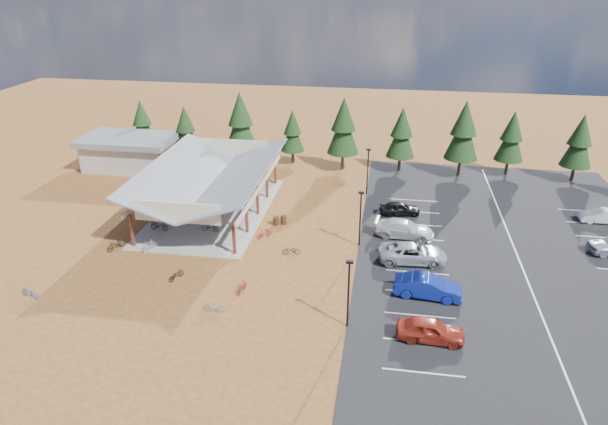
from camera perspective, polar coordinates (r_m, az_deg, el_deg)
The scene contains 41 objects.
ground at distance 47.05m, azimuth -0.46°, elevation -4.14°, with size 140.00×140.00×0.00m, color brown.
asphalt_lot at distance 50.51m, azimuth 21.37°, elevation -3.82°, with size 27.00×44.00×0.04m, color black.
concrete_pad at distance 55.40m, azimuth -9.49°, elevation 0.18°, with size 10.60×18.60×0.10m, color gray.
bike_pavilion at distance 53.98m, azimuth -9.77°, elevation 3.84°, with size 11.65×19.40×4.97m.
outbuilding at distance 69.47m, azimuth -17.88°, elevation 6.12°, with size 11.00×7.00×3.90m.
lamp_post_0 at distance 36.46m, azimuth 4.71°, elevation -8.05°, with size 0.50×0.25×5.14m.
lamp_post_1 at distance 47.02m, azimuth 5.95°, elevation -0.24°, with size 0.50×0.25×5.14m.
lamp_post_2 at distance 58.14m, azimuth 6.73°, elevation 4.65°, with size 0.50×0.25×5.14m.
trash_bin_0 at distance 51.83m, azimuth -2.16°, elevation -0.76°, with size 0.60×0.60×0.90m, color #412417.
trash_bin_1 at distance 51.65m, azimuth -2.95°, elevation -0.86°, with size 0.60×0.60×0.90m, color #412417.
pine_0 at distance 73.25m, azimuth -16.67°, elevation 9.15°, with size 3.11×3.11×7.25m.
pine_1 at distance 69.11m, azimuth -12.37°, elevation 8.67°, with size 3.07×3.07×7.15m.
pine_2 at distance 66.59m, azimuth -6.69°, elevation 9.55°, with size 3.91×3.91×9.11m.
pine_3 at distance 67.15m, azimuth -1.21°, elevation 8.58°, with size 2.91×2.91×6.78m.
pine_4 at distance 64.66m, azimuth 4.19°, elevation 9.05°, with size 3.80×3.80×8.85m.
pine_5 at distance 65.06m, azimuth 10.24°, elevation 8.27°, with size 3.37×3.37×7.85m.
pine_6 at distance 64.97m, azimuth 16.45°, elevation 8.27°, with size 3.85×3.85×8.98m.
pine_7 at distance 67.29m, azimuth 21.01°, elevation 7.48°, with size 3.31×3.31×7.70m.
pine_8 at distance 68.10m, azimuth 27.03°, elevation 6.72°, with size 3.39×3.39×7.90m.
bike_0 at distance 52.10m, azimuth -14.98°, elevation -1.34°, with size 0.63×1.80×0.94m, color black.
bike_1 at distance 53.29m, azimuth -11.50°, elevation -0.38°, with size 0.44×1.58×0.95m, color gray.
bike_2 at distance 57.69m, azimuth -11.90°, elevation 1.55°, with size 0.62×1.79×0.94m, color navy.
bike_3 at distance 60.30m, azimuth -9.13°, elevation 2.83°, with size 0.47×1.65×0.99m, color maroon.
bike_4 at distance 50.87m, azimuth -9.86°, elevation -1.53°, with size 0.57×1.64×0.86m, color black.
bike_5 at distance 54.35m, azimuth -8.93°, elevation 0.32°, with size 0.43×1.53×0.92m, color gray.
bike_6 at distance 57.93m, azimuth -7.38°, elevation 2.00°, with size 0.63×1.81×0.95m, color navy.
bike_7 at distance 58.52m, azimuth -6.52°, elevation 2.34°, with size 0.50×1.79×1.07m, color maroon.
bike_8 at distance 49.93m, azimuth -19.17°, elevation -3.18°, with size 0.66×1.90×1.00m, color black.
bike_9 at distance 48.78m, azimuth -16.02°, elevation -3.40°, with size 0.48×1.70×1.02m, color #989B9F.
bike_10 at distance 45.57m, azimuth -26.93°, elevation -7.50°, with size 0.57×1.62×0.85m, color #244C8E.
bike_11 at distance 41.56m, azimuth -6.54°, elevation -7.79°, with size 0.43×1.51×0.91m, color maroon.
bike_12 at distance 44.07m, azimuth -13.31°, elevation -6.39°, with size 0.55×1.57×0.82m, color black.
bike_13 at distance 39.63m, azimuth -9.43°, elevation -9.74°, with size 0.44×1.56×0.94m, color gray.
bike_15 at distance 49.32m, azimuth -4.22°, elevation -2.20°, with size 0.41×1.47×0.88m, color maroon.
bike_16 at distance 46.38m, azimuth -1.33°, elevation -4.02°, with size 0.54×1.55×0.81m, color black.
car_0 at distance 37.27m, azimuth 13.16°, elevation -11.95°, with size 1.80×4.46×1.52m, color maroon.
car_1 at distance 41.56m, azimuth 12.91°, elevation -7.64°, with size 1.75×5.02×1.65m, color navy.
car_2 at distance 46.00m, azimuth 11.36°, elevation -4.21°, with size 2.61×5.65×1.57m, color #9C9FA3.
car_3 at distance 49.96m, azimuth 10.51°, elevation -1.72°, with size 2.19×5.40×1.57m, color silver.
car_4 at distance 54.41m, azimuth 10.05°, elevation 0.44°, with size 1.59×3.94×1.34m, color black.
car_9 at distance 59.31m, azimuth 28.84°, elevation -0.32°, with size 1.41×4.03×1.33m, color white.
Camera 1 is at (6.96, -40.71, 22.54)m, focal length 32.00 mm.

